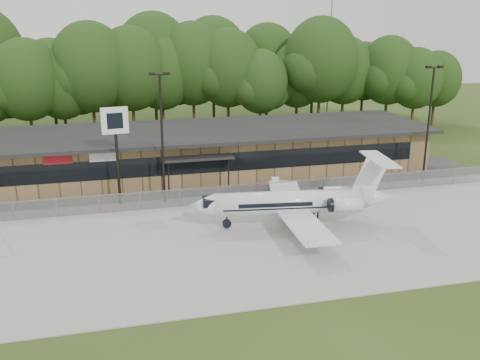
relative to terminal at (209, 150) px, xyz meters
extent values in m
plane|color=#2F4418|center=(0.00, -23.94, -2.18)|extent=(160.00, 160.00, 0.00)
cube|color=#9E9B93|center=(0.00, -15.94, -2.14)|extent=(64.00, 18.00, 0.08)
cube|color=#383835|center=(0.00, -4.44, -2.15)|extent=(50.00, 9.00, 0.06)
cube|color=olive|center=(0.00, 0.06, -0.18)|extent=(40.00, 10.00, 4.00)
cube|color=black|center=(0.00, -4.96, 0.12)|extent=(36.00, 0.08, 1.60)
cube|color=black|center=(0.00, -0.44, 1.97)|extent=(41.00, 11.50, 0.30)
cube|color=black|center=(-2.00, -5.54, 0.82)|extent=(6.00, 1.60, 0.20)
cube|color=#AE151D|center=(-13.00, -4.99, 1.22)|extent=(2.20, 0.06, 0.70)
cube|color=silver|center=(-9.50, -4.99, 1.22)|extent=(2.20, 0.06, 0.70)
cube|color=gray|center=(0.00, -8.94, -1.43)|extent=(46.00, 0.03, 1.50)
cube|color=gray|center=(0.00, -8.94, -0.68)|extent=(46.00, 0.04, 0.04)
cylinder|color=gray|center=(22.00, 24.06, 10.32)|extent=(0.20, 0.20, 25.00)
cylinder|color=black|center=(-5.00, -7.44, 2.82)|extent=(0.18, 0.18, 10.00)
cube|color=black|center=(-5.00, -7.44, 7.87)|extent=(1.20, 0.12, 0.12)
cube|color=black|center=(-5.55, -7.44, 7.94)|extent=(0.45, 0.30, 0.22)
cube|color=black|center=(-4.45, -7.44, 7.94)|extent=(0.45, 0.30, 0.22)
cylinder|color=black|center=(18.00, -7.44, 2.82)|extent=(0.18, 0.18, 10.00)
cube|color=black|center=(18.00, -7.44, 7.87)|extent=(1.20, 0.12, 0.12)
cube|color=black|center=(17.45, -7.44, 7.94)|extent=(0.45, 0.30, 0.22)
cube|color=black|center=(18.55, -7.44, 7.94)|extent=(0.45, 0.30, 0.22)
cylinder|color=silver|center=(2.81, -14.69, -0.44)|extent=(10.34, 2.96, 1.63)
cone|color=silver|center=(-3.26, -13.89, -0.44)|extent=(2.24, 1.89, 1.63)
cone|color=silver|center=(8.99, -15.50, -0.29)|extent=(2.44, 1.91, 1.63)
cube|color=silver|center=(2.88, -18.09, -0.90)|extent=(3.03, 6.37, 0.12)
cube|color=silver|center=(3.76, -11.41, -0.90)|extent=(3.03, 6.37, 0.12)
cylinder|color=silver|center=(6.29, -16.43, -0.29)|extent=(2.35, 1.21, 0.92)
cylinder|color=silver|center=(6.63, -13.90, -0.29)|extent=(2.35, 1.21, 0.92)
cube|color=silver|center=(8.48, -15.43, 1.19)|extent=(2.51, 0.47, 3.07)
cube|color=silver|center=(9.09, -15.51, 2.47)|extent=(1.93, 4.83, 0.10)
cube|color=black|center=(-2.55, -13.98, -0.15)|extent=(1.17, 1.35, 0.51)
cube|color=black|center=(4.64, -14.93, -1.82)|extent=(1.13, 2.54, 0.71)
cylinder|color=black|center=(-1.44, -14.13, -1.82)|extent=(0.69, 0.69, 0.22)
cylinder|color=black|center=(-8.45, -7.14, 1.49)|extent=(0.25, 0.25, 7.34)
cube|color=silver|center=(-8.45, -7.14, 4.52)|extent=(2.03, 0.52, 2.02)
cube|color=black|center=(-8.44, -7.26, 4.52)|extent=(1.19, 0.21, 1.19)
camera|label=1|loc=(-8.86, -47.81, 11.97)|focal=40.00mm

